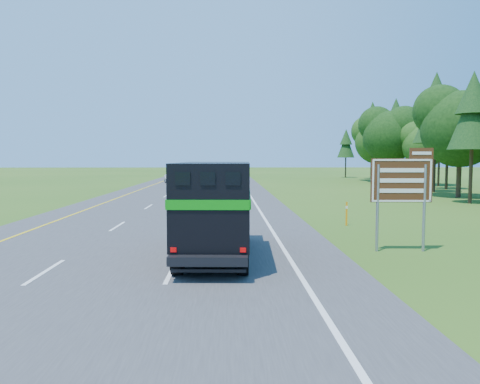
{
  "coord_description": "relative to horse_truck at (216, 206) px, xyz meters",
  "views": [
    {
      "loc": [
        3.45,
        -11.51,
        3.34
      ],
      "look_at": [
        4.16,
        13.4,
        1.51
      ],
      "focal_mm": 35.0,
      "sensor_mm": 36.0,
      "label": 1
    }
  ],
  "objects": [
    {
      "name": "ground",
      "position": [
        -3.08,
        -3.95,
        -1.72
      ],
      "size": [
        300.0,
        300.0,
        0.0
      ],
      "primitive_type": "plane",
      "color": "#2B5416",
      "rests_on": "ground"
    },
    {
      "name": "road",
      "position": [
        -3.08,
        46.05,
        -1.7
      ],
      "size": [
        15.0,
        260.0,
        0.04
      ],
      "primitive_type": "cube",
      "color": "#38383A",
      "rests_on": "ground"
    },
    {
      "name": "lane_markings",
      "position": [
        -3.08,
        46.05,
        -1.68
      ],
      "size": [
        11.15,
        260.0,
        0.01
      ],
      "color": "yellow",
      "rests_on": "road"
    },
    {
      "name": "tree_wall_right",
      "position": [
        22.92,
        26.05,
        4.28
      ],
      "size": [
        16.0,
        100.0,
        12.0
      ],
      "primitive_type": null,
      "color": "#1A4011",
      "rests_on": "ground"
    },
    {
      "name": "horse_truck",
      "position": [
        0.0,
        0.0,
        0.0
      ],
      "size": [
        2.51,
        7.2,
        3.15
      ],
      "rotation": [
        0.0,
        0.0,
        -0.04
      ],
      "color": "black",
      "rests_on": "road"
    },
    {
      "name": "white_suv",
      "position": [
        -6.42,
        48.0,
        -0.84
      ],
      "size": [
        2.9,
        6.11,
        1.68
      ],
      "primitive_type": "imported",
      "rotation": [
        0.0,
        0.0,
        -0.02
      ],
      "color": "silver",
      "rests_on": "road"
    },
    {
      "name": "far_car",
      "position": [
        -7.15,
        105.54,
        -0.98
      ],
      "size": [
        1.87,
        4.23,
        1.42
      ],
      "primitive_type": "imported",
      "rotation": [
        0.0,
        0.0,
        0.05
      ],
      "color": "silver",
      "rests_on": "road"
    },
    {
      "name": "exit_sign",
      "position": [
        6.59,
        0.87,
        0.67
      ],
      "size": [
        2.18,
        0.16,
        3.69
      ],
      "rotation": [
        0.0,
        0.0,
        -0.04
      ],
      "color": "gray",
      "rests_on": "ground"
    },
    {
      "name": "delineator",
      "position": [
        6.26,
        7.24,
        -1.1
      ],
      "size": [
        0.1,
        0.05,
        1.17
      ],
      "color": "orange",
      "rests_on": "ground"
    }
  ]
}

